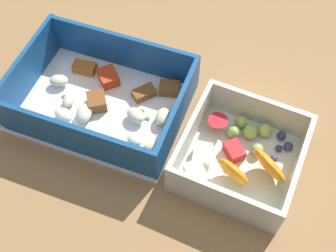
% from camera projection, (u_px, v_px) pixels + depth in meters
% --- Properties ---
extents(table_surface, '(0.80, 0.80, 0.02)m').
position_uv_depth(table_surface, '(183.00, 142.00, 0.57)').
color(table_surface, '#9E7547').
rests_on(table_surface, ground).
extents(pasta_container, '(0.23, 0.17, 0.06)m').
position_uv_depth(pasta_container, '(102.00, 99.00, 0.58)').
color(pasta_container, white).
rests_on(pasta_container, table_surface).
extents(fruit_bowl, '(0.14, 0.14, 0.06)m').
position_uv_depth(fruit_bowl, '(240.00, 156.00, 0.53)').
color(fruit_bowl, silver).
rests_on(fruit_bowl, table_surface).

